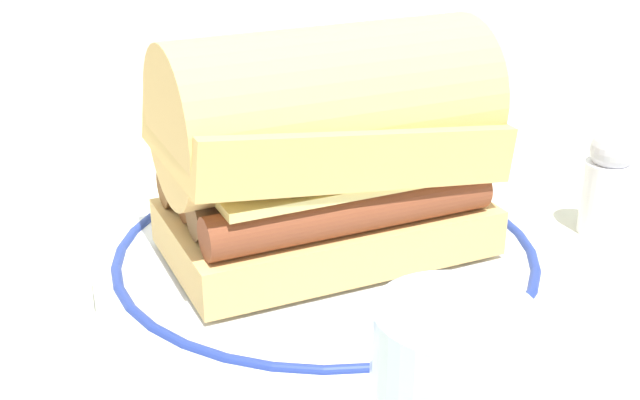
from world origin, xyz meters
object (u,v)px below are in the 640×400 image
sausage_sandwich (320,146)px  salt_shaker (608,183)px  plate (320,259)px  butter_knife (404,148)px

sausage_sandwich → salt_shaker: sausage_sandwich is taller
plate → butter_knife: 0.20m
sausage_sandwich → butter_knife: bearing=46.6°
plate → salt_shaker: bearing=-5.5°
plate → sausage_sandwich: 0.07m
salt_shaker → sausage_sandwich: bearing=174.5°
sausage_sandwich → salt_shaker: bearing=-8.3°
plate → butter_knife: (0.13, 0.15, -0.00)m
plate → sausage_sandwich: (-0.00, -0.00, 0.07)m
butter_knife → plate: bearing=-130.6°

